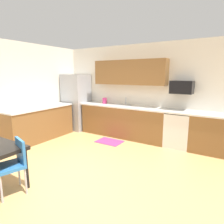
# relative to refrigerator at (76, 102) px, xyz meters

# --- Properties ---
(ground_plane) EXTENTS (12.00, 12.00, 0.00)m
(ground_plane) POSITION_rel_refrigerator_xyz_m (2.18, -2.22, -0.92)
(ground_plane) COLOR tan
(wall_back) EXTENTS (5.80, 0.10, 2.70)m
(wall_back) POSITION_rel_refrigerator_xyz_m (2.18, 0.43, 0.43)
(wall_back) COLOR silver
(wall_back) RESTS_ON ground
(wall_left) EXTENTS (0.10, 5.80, 2.70)m
(wall_left) POSITION_rel_refrigerator_xyz_m (-0.47, -2.22, 0.43)
(wall_left) COLOR silver
(wall_left) RESTS_ON ground
(cabinet_run_back) EXTENTS (2.64, 0.60, 0.90)m
(cabinet_run_back) POSITION_rel_refrigerator_xyz_m (1.75, 0.08, -0.47)
(cabinet_run_back) COLOR brown
(cabinet_run_back) RESTS_ON ground
(cabinet_run_back_right) EXTENTS (0.91, 0.60, 0.90)m
(cabinet_run_back_right) POSITION_rel_refrigerator_xyz_m (4.13, 0.08, -0.47)
(cabinet_run_back_right) COLOR brown
(cabinet_run_back_right) RESTS_ON ground
(cabinet_run_left) EXTENTS (0.60, 2.00, 0.90)m
(cabinet_run_left) POSITION_rel_refrigerator_xyz_m (-0.12, -1.42, -0.47)
(cabinet_run_left) COLOR brown
(cabinet_run_left) RESTS_ON ground
(countertop_back) EXTENTS (4.80, 0.64, 0.04)m
(countertop_back) POSITION_rel_refrigerator_xyz_m (2.18, 0.08, -0.00)
(countertop_back) COLOR silver
(countertop_back) RESTS_ON cabinet_run_back
(countertop_left) EXTENTS (0.64, 2.00, 0.04)m
(countertop_left) POSITION_rel_refrigerator_xyz_m (-0.12, -1.42, -0.00)
(countertop_left) COLOR silver
(countertop_left) RESTS_ON cabinet_run_left
(upper_cabinets_back) EXTENTS (2.20, 0.34, 0.70)m
(upper_cabinets_back) POSITION_rel_refrigerator_xyz_m (1.88, 0.21, 0.98)
(upper_cabinets_back) COLOR brown
(refrigerator) EXTENTS (0.76, 0.70, 1.84)m
(refrigerator) POSITION_rel_refrigerator_xyz_m (0.00, 0.00, 0.00)
(refrigerator) COLOR #9EA0A5
(refrigerator) RESTS_ON ground
(oven_range) EXTENTS (0.60, 0.60, 0.91)m
(oven_range) POSITION_rel_refrigerator_xyz_m (3.37, 0.08, -0.47)
(oven_range) COLOR white
(oven_range) RESTS_ON ground
(microwave) EXTENTS (0.54, 0.36, 0.32)m
(microwave) POSITION_rel_refrigerator_xyz_m (3.37, 0.18, 0.61)
(microwave) COLOR black
(sink_basin) EXTENTS (0.48, 0.40, 0.14)m
(sink_basin) POSITION_rel_refrigerator_xyz_m (1.76, 0.08, -0.04)
(sink_basin) COLOR #A5A8AD
(sink_basin) RESTS_ON countertop_back
(sink_faucet) EXTENTS (0.02, 0.02, 0.24)m
(sink_faucet) POSITION_rel_refrigerator_xyz_m (1.76, 0.26, 0.12)
(sink_faucet) COLOR #B2B5BA
(sink_faucet) RESTS_ON countertop_back
(chair_near_table) EXTENTS (0.50, 0.50, 0.85)m
(chair_near_table) POSITION_rel_refrigerator_xyz_m (1.69, -3.33, -0.42)
(chair_near_table) COLOR #2D72B7
(chair_near_table) RESTS_ON ground
(floor_mat) EXTENTS (0.70, 0.50, 0.01)m
(floor_mat) POSITION_rel_refrigerator_xyz_m (1.69, -0.57, -0.91)
(floor_mat) COLOR #CC3372
(floor_mat) RESTS_ON ground
(kettle) EXTENTS (0.14, 0.14, 0.20)m
(kettle) POSITION_rel_refrigerator_xyz_m (1.07, 0.13, 0.10)
(kettle) COLOR #CC3372
(kettle) RESTS_ON countertop_back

